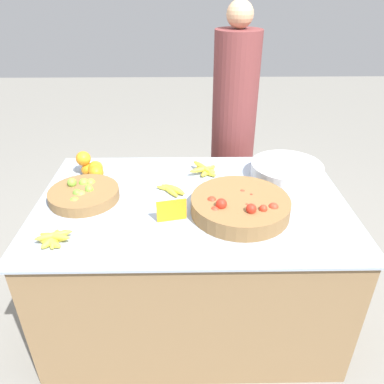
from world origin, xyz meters
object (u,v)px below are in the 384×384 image
(metal_bowl, at_px, (286,171))
(price_sign, at_px, (172,210))
(tomato_basket, at_px, (240,206))
(vendor_person, at_px, (233,139))
(lime_bowl, at_px, (84,194))

(metal_bowl, xyz_separation_m, price_sign, (-0.63, -0.42, 0.01))
(price_sign, bearing_deg, tomato_basket, -2.55)
(tomato_basket, relative_size, price_sign, 3.42)
(price_sign, height_order, vendor_person, vendor_person)
(tomato_basket, xyz_separation_m, vendor_person, (0.07, 0.94, -0.04))
(metal_bowl, bearing_deg, price_sign, -146.54)
(metal_bowl, distance_m, price_sign, 0.76)
(vendor_person, bearing_deg, tomato_basket, -94.28)
(tomato_basket, bearing_deg, price_sign, -170.18)
(metal_bowl, height_order, price_sign, price_sign)
(tomato_basket, height_order, metal_bowl, tomato_basket)
(lime_bowl, height_order, metal_bowl, lime_bowl)
(tomato_basket, distance_m, vendor_person, 0.94)
(lime_bowl, xyz_separation_m, vendor_person, (0.85, 0.79, -0.03))
(price_sign, bearing_deg, vendor_person, 55.86)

